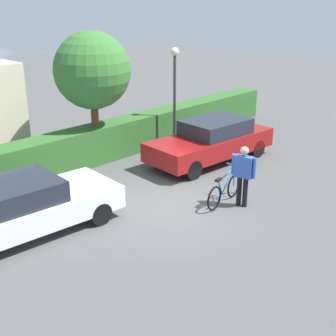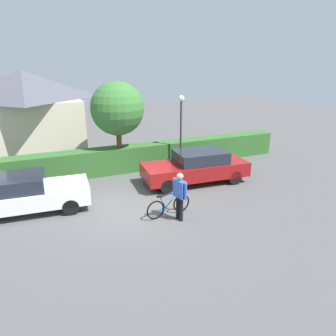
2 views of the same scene
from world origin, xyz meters
name	(u,v)px [view 1 (image 1 of 2)]	position (x,y,z in m)	size (l,w,h in m)	color
ground_plane	(174,204)	(0.00, 0.00, 0.00)	(60.00, 60.00, 0.00)	#4D4D4D
hedge_row	(79,149)	(0.00, 4.18, 0.60)	(18.84, 0.90, 1.20)	#2F5F27
parked_car_near	(24,206)	(-3.51, 1.44, 0.68)	(4.46, 2.13, 1.32)	silver
parked_car_far	(211,140)	(3.32, 1.43, 0.72)	(4.61, 2.08, 1.39)	maroon
bicycle	(224,190)	(0.98, -0.90, 0.37)	(1.67, 0.50, 0.95)	black
person_rider	(243,172)	(1.17, -1.33, 0.96)	(0.30, 0.65, 1.64)	black
street_lamp	(175,83)	(3.46, 3.22, 2.35)	(0.28, 0.28, 3.55)	#38383D
tree_kerbside	(92,71)	(0.72, 4.20, 2.98)	(2.42, 2.42, 4.20)	brown
fire_hydrant	(4,191)	(-3.14, 3.17, 0.41)	(0.20, 0.20, 0.81)	red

